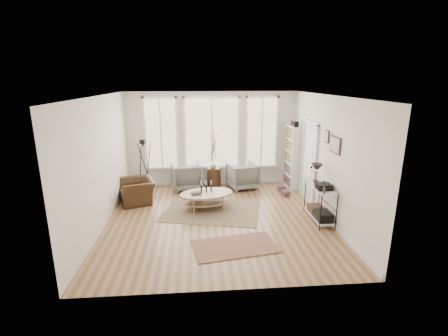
{
  "coord_description": "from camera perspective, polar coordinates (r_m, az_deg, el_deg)",
  "views": [
    {
      "loc": [
        -0.45,
        -7.19,
        3.24
      ],
      "look_at": [
        0.2,
        0.6,
        1.1
      ],
      "focal_mm": 26.0,
      "sensor_mm": 36.0,
      "label": 1
    }
  ],
  "objects": [
    {
      "name": "wall_art",
      "position": [
        7.68,
        18.59,
        4.27
      ],
      "size": [
        0.04,
        0.88,
        0.44
      ],
      "color": "black",
      "rests_on": "ground"
    },
    {
      "name": "vase",
      "position": [
        9.88,
        -1.93,
        0.71
      ],
      "size": [
        0.24,
        0.24,
        0.23
      ],
      "primitive_type": "imported",
      "rotation": [
        0.0,
        0.0,
        -0.06
      ],
      "color": "silver",
      "rests_on": "side_table"
    },
    {
      "name": "armchair_right",
      "position": [
        9.94,
        3.28,
        -1.36
      ],
      "size": [
        1.02,
        1.04,
        0.79
      ],
      "primitive_type": "imported",
      "rotation": [
        0.0,
        0.0,
        3.38
      ],
      "color": "slate",
      "rests_on": "ground"
    },
    {
      "name": "accent_chair",
      "position": [
        9.13,
        -15.06,
        -3.91
      ],
      "size": [
        1.21,
        1.14,
        0.63
      ],
      "primitive_type": "imported",
      "rotation": [
        0.0,
        0.0,
        -1.22
      ],
      "color": "#3A2516",
      "rests_on": "ground"
    },
    {
      "name": "armchair_left",
      "position": [
        9.93,
        -6.61,
        -1.39
      ],
      "size": [
        1.0,
        1.02,
        0.81
      ],
      "primitive_type": "imported",
      "rotation": [
        0.0,
        0.0,
        3.32
      ],
      "color": "slate",
      "rests_on": "ground"
    },
    {
      "name": "book_stack_far",
      "position": [
        9.52,
        10.77,
        -4.38
      ],
      "size": [
        0.23,
        0.27,
        0.15
      ],
      "primitive_type": "cube",
      "rotation": [
        0.0,
        0.0,
        0.25
      ],
      "color": "brown",
      "rests_on": "ground"
    },
    {
      "name": "door",
      "position": [
        9.12,
        14.72,
        1.37
      ],
      "size": [
        0.09,
        1.06,
        2.22
      ],
      "color": "silver",
      "rests_on": "ground"
    },
    {
      "name": "book_stack_near",
      "position": [
        9.94,
        10.08,
        -3.45
      ],
      "size": [
        0.21,
        0.27,
        0.17
      ],
      "primitive_type": "cube",
      "rotation": [
        0.0,
        0.0,
        -0.03
      ],
      "color": "brown",
      "rests_on": "ground"
    },
    {
      "name": "bay_window",
      "position": [
        10.05,
        -2.14,
        5.95
      ],
      "size": [
        4.14,
        0.12,
        2.24
      ],
      "color": "beige",
      "rests_on": "ground"
    },
    {
      "name": "tripod_camera",
      "position": [
        9.71,
        -13.79,
        -0.12
      ],
      "size": [
        0.56,
        0.56,
        1.58
      ],
      "color": "black",
      "rests_on": "ground"
    },
    {
      "name": "rug_runner",
      "position": [
        6.69,
        1.91,
        -13.56
      ],
      "size": [
        1.79,
        1.19,
        0.01
      ],
      "primitive_type": "cube",
      "rotation": [
        0.0,
        0.0,
        0.17
      ],
      "color": "maroon",
      "rests_on": "ground"
    },
    {
      "name": "side_table",
      "position": [
        9.84,
        -1.8,
        1.28
      ],
      "size": [
        0.42,
        0.42,
        1.78
      ],
      "color": "#3A2516",
      "rests_on": "ground"
    },
    {
      "name": "rug_main",
      "position": [
        8.37,
        -2.18,
        -7.43
      ],
      "size": [
        2.71,
        2.27,
        0.01
      ],
      "primitive_type": "cube",
      "rotation": [
        0.0,
        0.0,
        -0.23
      ],
      "color": "brown",
      "rests_on": "ground"
    },
    {
      "name": "bookcase",
      "position": [
        10.11,
        11.96,
        1.91
      ],
      "size": [
        0.31,
        0.85,
        2.06
      ],
      "color": "white",
      "rests_on": "ground"
    },
    {
      "name": "coffee_table",
      "position": [
        8.38,
        -3.17,
        -4.99
      ],
      "size": [
        1.52,
        1.14,
        0.63
      ],
      "color": "tan",
      "rests_on": "ground"
    },
    {
      "name": "room",
      "position": [
        7.46,
        -1.02,
        1.22
      ],
      "size": [
        5.5,
        5.54,
        2.9
      ],
      "color": "#9D7550",
      "rests_on": "ground"
    },
    {
      "name": "low_shelf",
      "position": [
        7.94,
        16.52,
        -5.47
      ],
      "size": [
        0.38,
        1.08,
        1.3
      ],
      "color": "white",
      "rests_on": "ground"
    }
  ]
}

